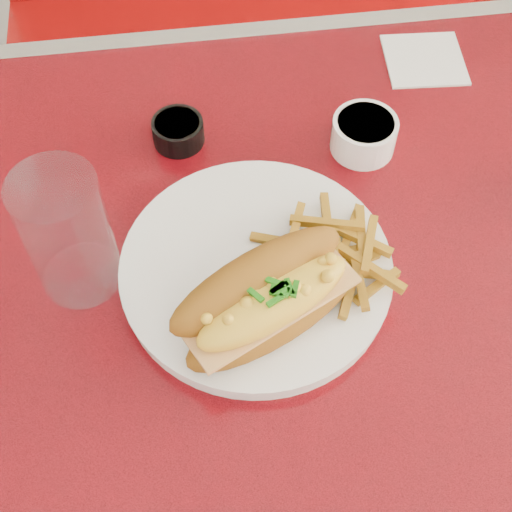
{
  "coord_description": "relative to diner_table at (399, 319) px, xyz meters",
  "views": [
    {
      "loc": [
        -0.25,
        -0.42,
        1.43
      ],
      "look_at": [
        -0.19,
        -0.01,
        0.81
      ],
      "focal_mm": 50.0,
      "sensor_mm": 36.0,
      "label": 1
    }
  ],
  "objects": [
    {
      "name": "dinner_plate",
      "position": [
        -0.19,
        -0.01,
        0.17
      ],
      "size": [
        0.37,
        0.37,
        0.02
      ],
      "rotation": [
        0.0,
        0.0,
        -0.3
      ],
      "color": "white",
      "rests_on": "diner_table"
    },
    {
      "name": "diner_table",
      "position": [
        0.0,
        0.0,
        0.0
      ],
      "size": [
        1.23,
        0.83,
        0.77
      ],
      "color": "red",
      "rests_on": "ground"
    },
    {
      "name": "paper_napkin",
      "position": [
        0.08,
        0.31,
        0.16
      ],
      "size": [
        0.11,
        0.11,
        0.0
      ],
      "primitive_type": "cube",
      "rotation": [
        0.0,
        0.0,
        -0.07
      ],
      "color": "white",
      "rests_on": "diner_table"
    },
    {
      "name": "gravy_ramekin",
      "position": [
        -0.03,
        0.16,
        0.19
      ],
      "size": [
        0.1,
        0.1,
        0.04
      ],
      "rotation": [
        0.0,
        0.0,
        -0.24
      ],
      "color": "white",
      "rests_on": "diner_table"
    },
    {
      "name": "fork",
      "position": [
        -0.13,
        -0.03,
        0.18
      ],
      "size": [
        0.04,
        0.16,
        0.0
      ],
      "rotation": [
        0.0,
        0.0,
        1.42
      ],
      "color": "silver",
      "rests_on": "dinner_plate"
    },
    {
      "name": "mac_hoagie",
      "position": [
        -0.19,
        -0.07,
        0.22
      ],
      "size": [
        0.22,
        0.18,
        0.09
      ],
      "rotation": [
        0.0,
        0.0,
        0.46
      ],
      "color": "#955C18",
      "rests_on": "dinner_plate"
    },
    {
      "name": "ground",
      "position": [
        0.0,
        0.0,
        -0.61
      ],
      "size": [
        8.0,
        8.0,
        0.0
      ],
      "primitive_type": "plane",
      "color": "silver",
      "rests_on": "ground"
    },
    {
      "name": "sauce_cup_left",
      "position": [
        -0.26,
        0.2,
        0.18
      ],
      "size": [
        0.08,
        0.08,
        0.03
      ],
      "rotation": [
        0.0,
        0.0,
        -0.26
      ],
      "color": "black",
      "rests_on": "diner_table"
    },
    {
      "name": "fries_pile",
      "position": [
        -0.12,
        -0.01,
        0.2
      ],
      "size": [
        0.13,
        0.12,
        0.04
      ],
      "primitive_type": null,
      "rotation": [
        0.0,
        0.0,
        0.08
      ],
      "color": "#C38C21",
      "rests_on": "dinner_plate"
    },
    {
      "name": "water_tumbler",
      "position": [
        -0.38,
        0.02,
        0.24
      ],
      "size": [
        0.1,
        0.1,
        0.15
      ],
      "primitive_type": "cylinder",
      "rotation": [
        0.0,
        0.0,
        -0.16
      ],
      "color": "#A5C2D4",
      "rests_on": "diner_table"
    },
    {
      "name": "booth_bench_far",
      "position": [
        0.0,
        0.81,
        -0.32
      ],
      "size": [
        1.2,
        0.51,
        0.9
      ],
      "color": "#910909",
      "rests_on": "ground"
    }
  ]
}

